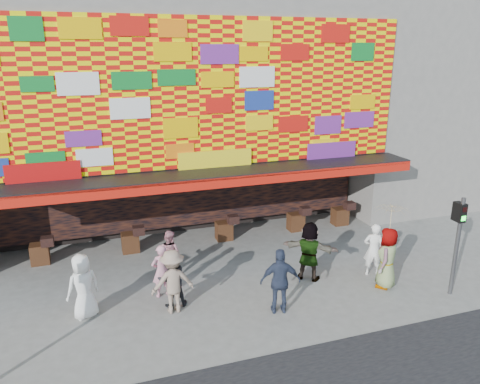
{
  "coord_description": "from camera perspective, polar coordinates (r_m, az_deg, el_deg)",
  "views": [
    {
      "loc": [
        -3.71,
        -11.27,
        7.02
      ],
      "look_at": [
        0.77,
        2.0,
        2.68
      ],
      "focal_mm": 35.0,
      "sensor_mm": 36.0,
      "label": 1
    }
  ],
  "objects": [
    {
      "name": "ped_i",
      "position": [
        15.14,
        -8.6,
        -7.4
      ],
      "size": [
        0.95,
        0.93,
        1.54
      ],
      "primitive_type": "imported",
      "rotation": [
        0.0,
        0.0,
        2.43
      ],
      "color": "#CA838F",
      "rests_on": "ground"
    },
    {
      "name": "ped_f",
      "position": [
        14.83,
        8.44,
        -7.15
      ],
      "size": [
        1.74,
        1.53,
        1.9
      ],
      "primitive_type": "imported",
      "rotation": [
        0.0,
        0.0,
        2.48
      ],
      "color": "gray",
      "rests_on": "ground"
    },
    {
      "name": "parasol",
      "position": [
        14.46,
        17.94,
        -3.25
      ],
      "size": [
        1.33,
        1.34,
        1.9
      ],
      "color": "#F9DE9D",
      "rests_on": "ground"
    },
    {
      "name": "neighbor_right",
      "position": [
        25.53,
        22.94,
        13.61
      ],
      "size": [
        11.0,
        8.0,
        12.0
      ],
      "primitive_type": "cube",
      "color": "gray",
      "rests_on": "ground"
    },
    {
      "name": "signal_right",
      "position": [
        14.84,
        25.07,
        -4.85
      ],
      "size": [
        0.22,
        0.2,
        3.0
      ],
      "color": "#59595B",
      "rests_on": "ground"
    },
    {
      "name": "ped_d",
      "position": [
        13.12,
        -8.22,
        -10.74
      ],
      "size": [
        1.21,
        0.74,
        1.82
      ],
      "primitive_type": "imported",
      "rotation": [
        0.0,
        0.0,
        3.2
      ],
      "color": "gray",
      "rests_on": "ground"
    },
    {
      "name": "ground",
      "position": [
        13.79,
        -0.37,
        -13.41
      ],
      "size": [
        90.0,
        90.0,
        0.0
      ],
      "primitive_type": "plane",
      "color": "slate",
      "rests_on": "ground"
    },
    {
      "name": "ped_b",
      "position": [
        13.97,
        -9.56,
        -9.46
      ],
      "size": [
        0.66,
        0.51,
        1.61
      ],
      "primitive_type": "imported",
      "rotation": [
        0.0,
        0.0,
        3.37
      ],
      "color": "pink",
      "rests_on": "ground"
    },
    {
      "name": "ped_a",
      "position": [
        13.41,
        -18.58,
        -10.85
      ],
      "size": [
        1.05,
        0.88,
        1.83
      ],
      "primitive_type": "imported",
      "rotation": [
        0.0,
        0.0,
        3.54
      ],
      "color": "white",
      "rests_on": "ground"
    },
    {
      "name": "ped_h",
      "position": [
        15.57,
        15.96,
        -6.77
      ],
      "size": [
        0.75,
        0.64,
        1.74
      ],
      "primitive_type": "imported",
      "rotation": [
        0.0,
        0.0,
        2.73
      ],
      "color": "white",
      "rests_on": "ground"
    },
    {
      "name": "shop_building",
      "position": [
        19.88,
        -7.98,
        11.89
      ],
      "size": [
        15.2,
        9.4,
        10.0
      ],
      "color": "gray",
      "rests_on": "ground"
    },
    {
      "name": "ped_c",
      "position": [
        13.42,
        -8.29,
        -10.47
      ],
      "size": [
        0.8,
        0.63,
        1.65
      ],
      "primitive_type": "imported",
      "rotation": [
        0.0,
        0.0,
        3.14
      ],
      "color": "black",
      "rests_on": "ground"
    },
    {
      "name": "ped_g",
      "position": [
        14.91,
        17.51,
        -7.67
      ],
      "size": [
        1.08,
        1.08,
        1.9
      ],
      "primitive_type": "imported",
      "rotation": [
        0.0,
        0.0,
        3.92
      ],
      "color": "gray",
      "rests_on": "ground"
    },
    {
      "name": "ped_e",
      "position": [
        12.99,
        4.93,
        -10.79
      ],
      "size": [
        1.18,
        0.72,
        1.88
      ],
      "primitive_type": "imported",
      "rotation": [
        0.0,
        0.0,
        2.88
      ],
      "color": "#2E3750",
      "rests_on": "ground"
    }
  ]
}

